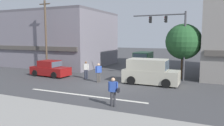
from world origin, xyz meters
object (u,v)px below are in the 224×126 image
object	(u,v)px
van_crossing_rightbound	(143,61)
street_tree	(183,42)
pedestrian_foreground_with_bag	(113,90)
pedestrian_far_side	(99,72)
sedan_parked_curbside	(50,69)
pedestrian_mid_crossing	(86,69)
utility_pole_near_left	(46,36)
traffic_light_mast	(174,34)
van_approaching_near	(150,72)

from	to	relation	value
van_crossing_rightbound	street_tree	bearing A→B (deg)	-41.26
pedestrian_foreground_with_bag	pedestrian_far_side	size ratio (longest dim) A/B	1.00
street_tree	sedan_parked_curbside	world-z (taller)	street_tree
van_crossing_rightbound	pedestrian_mid_crossing	size ratio (longest dim) A/B	2.78
pedestrian_foreground_with_bag	utility_pole_near_left	bearing A→B (deg)	145.10
traffic_light_mast	van_approaching_near	xyz separation A→B (m)	(-1.48, -2.52, -3.17)
street_tree	sedan_parked_curbside	bearing A→B (deg)	-163.46
sedan_parked_curbside	pedestrian_foreground_with_bag	world-z (taller)	pedestrian_foreground_with_bag
pedestrian_mid_crossing	van_crossing_rightbound	bearing A→B (deg)	67.35
van_crossing_rightbound	pedestrian_foreground_with_bag	xyz separation A→B (m)	(2.42, -14.53, -0.05)
van_crossing_rightbound	pedestrian_mid_crossing	xyz separation A→B (m)	(-3.31, -7.93, -0.06)
utility_pole_near_left	street_tree	bearing A→B (deg)	7.41
street_tree	traffic_light_mast	distance (m)	1.31
van_approaching_near	traffic_light_mast	bearing A→B (deg)	59.60
pedestrian_foreground_with_bag	van_approaching_near	bearing A→B (deg)	86.65
traffic_light_mast	pedestrian_foreground_with_bag	xyz separation A→B (m)	(-1.87, -9.27, -3.22)
street_tree	utility_pole_near_left	size ratio (longest dim) A/B	0.65
traffic_light_mast	pedestrian_foreground_with_bag	size ratio (longest dim) A/B	3.71
pedestrian_foreground_with_bag	pedestrian_mid_crossing	distance (m)	8.74
pedestrian_far_side	traffic_light_mast	bearing A→B (deg)	32.92
van_crossing_rightbound	pedestrian_foreground_with_bag	distance (m)	14.73
van_crossing_rightbound	pedestrian_far_side	distance (m)	9.07
sedan_parked_curbside	pedestrian_mid_crossing	distance (m)	4.06
utility_pole_near_left	pedestrian_mid_crossing	distance (m)	6.98
traffic_light_mast	van_approaching_near	bearing A→B (deg)	-120.40
utility_pole_near_left	pedestrian_mid_crossing	xyz separation A→B (m)	(6.02, -1.59, -3.16)
street_tree	sedan_parked_curbside	distance (m)	13.27
sedan_parked_curbside	utility_pole_near_left	bearing A→B (deg)	137.35
van_approaching_near	pedestrian_mid_crossing	size ratio (longest dim) A/B	2.76
street_tree	van_approaching_near	xyz separation A→B (m)	(-2.28, -3.31, -2.50)
traffic_light_mast	pedestrian_far_side	world-z (taller)	traffic_light_mast
traffic_light_mast	pedestrian_mid_crossing	xyz separation A→B (m)	(-7.60, -2.67, -3.23)
street_tree	utility_pole_near_left	bearing A→B (deg)	-172.59
street_tree	pedestrian_foreground_with_bag	world-z (taller)	street_tree
pedestrian_foreground_with_bag	traffic_light_mast	bearing A→B (deg)	78.59
street_tree	traffic_light_mast	bearing A→B (deg)	-135.28
van_crossing_rightbound	sedan_parked_curbside	xyz separation A→B (m)	(-7.35, -8.16, -0.29)
street_tree	pedestrian_far_side	distance (m)	8.32
sedan_parked_curbside	pedestrian_far_side	distance (m)	5.98
van_approaching_near	van_crossing_rightbound	bearing A→B (deg)	109.89
utility_pole_near_left	pedestrian_foreground_with_bag	xyz separation A→B (m)	(11.74, -8.19, -3.15)
street_tree	van_crossing_rightbound	distance (m)	7.21
van_approaching_near	pedestrian_foreground_with_bag	distance (m)	6.77
sedan_parked_curbside	pedestrian_far_side	world-z (taller)	pedestrian_far_side
street_tree	van_crossing_rightbound	xyz separation A→B (m)	(-5.09, 4.46, -2.50)
pedestrian_mid_crossing	van_approaching_near	bearing A→B (deg)	1.45
utility_pole_near_left	van_crossing_rightbound	bearing A→B (deg)	34.20
pedestrian_mid_crossing	pedestrian_far_side	xyz separation A→B (m)	(1.88, -1.03, 0.00)
van_approaching_near	pedestrian_far_side	distance (m)	4.40
street_tree	van_approaching_near	bearing A→B (deg)	-124.53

